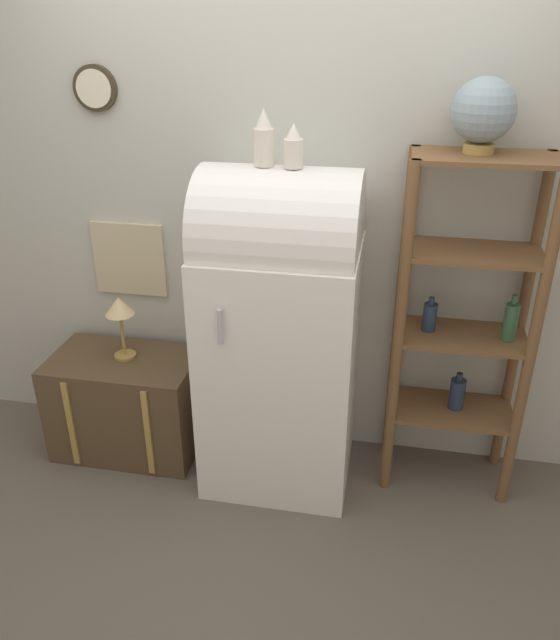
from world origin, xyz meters
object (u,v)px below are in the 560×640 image
object	(u,v)px
suitcase_trunk	(127,403)
vase_center	(293,147)
globe	(484,111)
desk_lamp	(120,311)
vase_left	(264,139)
refrigerator	(280,329)

from	to	relation	value
suitcase_trunk	vase_center	world-z (taller)	vase_center
globe	desk_lamp	xyz separation A→B (m)	(-1.61, -0.07, -0.98)
vase_left	suitcase_trunk	bearing A→B (deg)	177.19
refrigerator	globe	distance (m)	1.25
desk_lamp	vase_center	bearing A→B (deg)	-5.04
suitcase_trunk	desk_lamp	xyz separation A→B (m)	(0.01, 0.03, 0.53)
globe	desk_lamp	bearing A→B (deg)	-177.38
vase_left	desk_lamp	world-z (taller)	vase_left
refrigerator	globe	world-z (taller)	globe
suitcase_trunk	vase_center	distance (m)	1.64
globe	vase_center	size ratio (longest dim) A/B	1.68
suitcase_trunk	globe	xyz separation A→B (m)	(1.62, 0.10, 1.51)
refrigerator	desk_lamp	world-z (taller)	refrigerator
suitcase_trunk	vase_left	bearing A→B (deg)	-2.81
suitcase_trunk	vase_center	xyz separation A→B (m)	(0.89, -0.05, 1.37)
refrigerator	suitcase_trunk	xyz separation A→B (m)	(-0.83, 0.04, -0.54)
desk_lamp	globe	bearing A→B (deg)	2.62
refrigerator	desk_lamp	distance (m)	0.82
vase_left	vase_center	distance (m)	0.13
vase_left	globe	bearing A→B (deg)	9.05
globe	vase_center	xyz separation A→B (m)	(-0.73, -0.15, -0.14)
vase_left	vase_center	xyz separation A→B (m)	(0.12, -0.01, -0.02)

